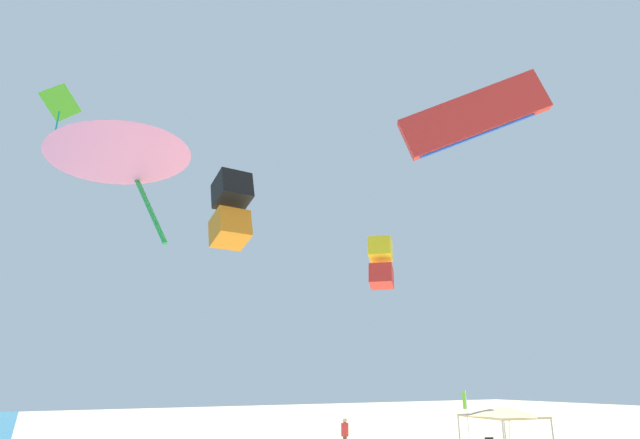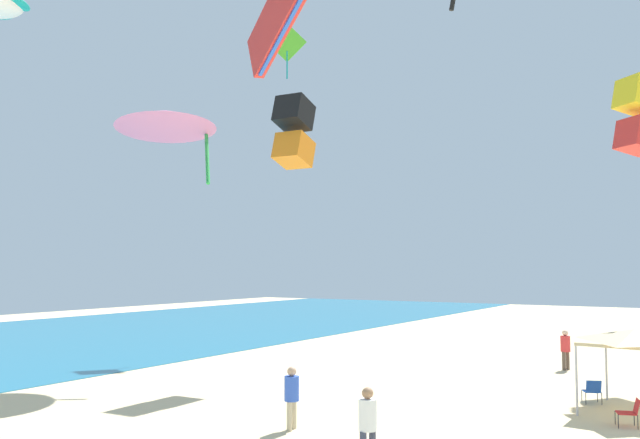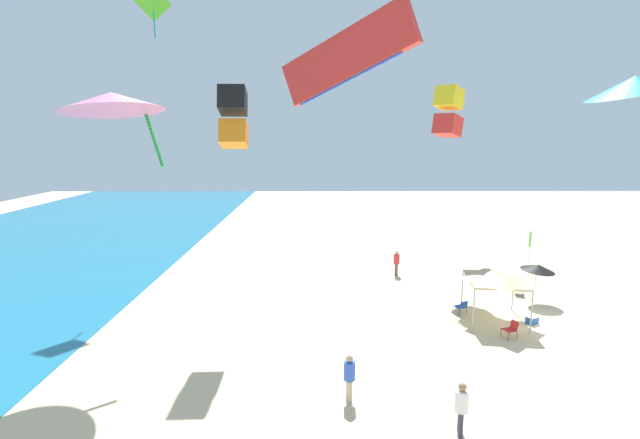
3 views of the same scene
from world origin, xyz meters
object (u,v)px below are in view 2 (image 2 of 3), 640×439
object	(u,v)px
folding_chair_right_of_tent	(592,390)
person_kite_handler	(292,393)
kite_diamond_lime	(287,45)
kite_box_black	(294,132)
person_watching_sky	(368,420)
kite_box_yellow	(639,116)
canopy_tent	(636,337)
kite_parafoil_red	(280,13)
folding_chair_facing_ocean	(630,411)
person_by_tent	(565,346)
kite_delta_pink	(166,119)

from	to	relation	value
folding_chair_right_of_tent	person_kite_handler	distance (m)	10.71
folding_chair_right_of_tent	kite_diamond_lime	distance (m)	28.16
kite_box_black	person_kite_handler	bearing A→B (deg)	-58.99
kite_box_black	folding_chair_right_of_tent	bearing A→B (deg)	-2.28
person_watching_sky	kite_diamond_lime	bearing A→B (deg)	-127.34
person_kite_handler	kite_box_yellow	size ratio (longest dim) A/B	0.52
kite_box_black	canopy_tent	bearing A→B (deg)	-5.54
kite_parafoil_red	kite_diamond_lime	distance (m)	23.04
folding_chair_facing_ocean	person_by_tent	distance (m)	11.04
folding_chair_facing_ocean	person_kite_handler	bearing A→B (deg)	-73.92
canopy_tent	person_by_tent	distance (m)	9.11
kite_box_yellow	kite_delta_pink	distance (m)	20.96
person_kite_handler	kite_delta_pink	bearing A→B (deg)	-127.93
kite_diamond_lime	folding_chair_facing_ocean	bearing A→B (deg)	-56.68
person_kite_handler	kite_delta_pink	world-z (taller)	kite_delta_pink
person_kite_handler	kite_diamond_lime	world-z (taller)	kite_diamond_lime
kite_box_black	kite_diamond_lime	bearing A→B (deg)	123.28
person_watching_sky	kite_diamond_lime	xyz separation A→B (m)	(20.21, 15.94, 17.50)
person_kite_handler	kite_parafoil_red	world-z (taller)	kite_parafoil_red
person_watching_sky	kite_delta_pink	distance (m)	18.63
folding_chair_facing_ocean	kite_delta_pink	size ratio (longest dim) A/B	0.13
folding_chair_facing_ocean	folding_chair_right_of_tent	world-z (taller)	same
folding_chair_right_of_tent	person_watching_sky	world-z (taller)	person_watching_sky
kite_delta_pink	person_watching_sky	bearing A→B (deg)	106.53
person_kite_handler	kite_delta_pink	distance (m)	15.39
person_kite_handler	kite_box_yellow	distance (m)	20.62
kite_box_black	person_watching_sky	bearing A→B (deg)	-51.44
canopy_tent	person_watching_sky	xyz separation A→B (m)	(-9.58, 4.73, -1.33)
canopy_tent	person_watching_sky	world-z (taller)	canopy_tent
person_watching_sky	kite_box_black	size ratio (longest dim) A/B	0.57
person_watching_sky	kite_box_yellow	distance (m)	21.30
kite_diamond_lime	person_kite_handler	bearing A→B (deg)	-80.52
kite_box_yellow	kite_delta_pink	bearing A→B (deg)	73.07
folding_chair_right_of_tent	kite_delta_pink	bearing A→B (deg)	-14.39
kite_parafoil_red	folding_chair_right_of_tent	bearing A→B (deg)	-94.42
kite_delta_pink	folding_chair_facing_ocean	bearing A→B (deg)	134.81
folding_chair_facing_ocean	kite_box_yellow	distance (m)	15.30
kite_box_yellow	kite_diamond_lime	bearing A→B (deg)	36.47
folding_chair_facing_ocean	kite_box_black	distance (m)	17.31
person_watching_sky	person_by_tent	size ratio (longest dim) A/B	1.02
person_watching_sky	kite_box_black	distance (m)	16.70
kite_parafoil_red	kite_delta_pink	bearing A→B (deg)	5.06
kite_parafoil_red	kite_diamond_lime	world-z (taller)	kite_diamond_lime
folding_chair_right_of_tent	kite_parafoil_red	size ratio (longest dim) A/B	0.19
kite_box_black	kite_parafoil_red	distance (m)	10.20
person_kite_handler	kite_parafoil_red	bearing A→B (deg)	-48.18
kite_box_yellow	kite_delta_pink	size ratio (longest dim) A/B	0.54
folding_chair_facing_ocean	kite_parafoil_red	xyz separation A→B (m)	(-5.66, 8.50, 11.68)
folding_chair_right_of_tent	kite_box_black	size ratio (longest dim) A/B	0.25
person_watching_sky	kite_parafoil_red	size ratio (longest dim) A/B	0.42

